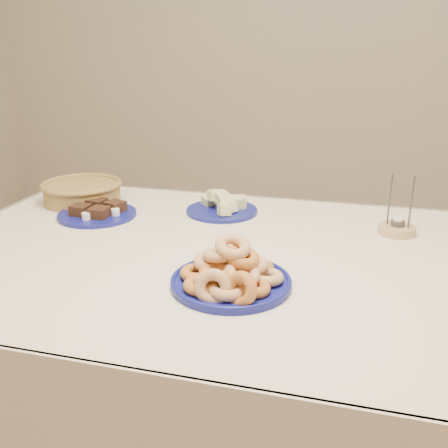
{
  "coord_description": "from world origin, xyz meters",
  "views": [
    {
      "loc": [
        0.31,
        -1.22,
        1.28
      ],
      "look_at": [
        0.0,
        -0.05,
        0.85
      ],
      "focal_mm": 40.0,
      "sensor_mm": 36.0,
      "label": 1
    }
  ],
  "objects_px": {
    "wicker_basket": "(82,191)",
    "donut_platter": "(231,275)",
    "melon_plate": "(223,206)",
    "candle_holder": "(397,228)",
    "dining_table": "(229,287)",
    "brownie_plate": "(97,212)"
  },
  "relations": [
    {
      "from": "melon_plate",
      "to": "wicker_basket",
      "type": "distance_m",
      "value": 0.52
    },
    {
      "from": "brownie_plate",
      "to": "candle_holder",
      "type": "xyz_separation_m",
      "value": [
        0.95,
        0.08,
        0.0
      ]
    },
    {
      "from": "candle_holder",
      "to": "donut_platter",
      "type": "bearing_deg",
      "value": -130.16
    },
    {
      "from": "melon_plate",
      "to": "wicker_basket",
      "type": "bearing_deg",
      "value": -178.33
    },
    {
      "from": "melon_plate",
      "to": "candle_holder",
      "type": "bearing_deg",
      "value": -6.47
    },
    {
      "from": "wicker_basket",
      "to": "donut_platter",
      "type": "bearing_deg",
      "value": -37.2
    },
    {
      "from": "brownie_plate",
      "to": "wicker_basket",
      "type": "relative_size",
      "value": 0.83
    },
    {
      "from": "melon_plate",
      "to": "candle_holder",
      "type": "xyz_separation_m",
      "value": [
        0.56,
        -0.06,
        -0.0
      ]
    },
    {
      "from": "dining_table",
      "to": "donut_platter",
      "type": "distance_m",
      "value": 0.25
    },
    {
      "from": "brownie_plate",
      "to": "candle_holder",
      "type": "height_order",
      "value": "candle_holder"
    },
    {
      "from": "donut_platter",
      "to": "dining_table",
      "type": "bearing_deg",
      "value": 105.65
    },
    {
      "from": "melon_plate",
      "to": "donut_platter",
      "type": "bearing_deg",
      "value": -73.21
    },
    {
      "from": "donut_platter",
      "to": "brownie_plate",
      "type": "distance_m",
      "value": 0.67
    },
    {
      "from": "brownie_plate",
      "to": "donut_platter",
      "type": "bearing_deg",
      "value": -34.87
    },
    {
      "from": "dining_table",
      "to": "donut_platter",
      "type": "height_order",
      "value": "donut_platter"
    },
    {
      "from": "brownie_plate",
      "to": "wicker_basket",
      "type": "height_order",
      "value": "wicker_basket"
    },
    {
      "from": "candle_holder",
      "to": "dining_table",
      "type": "bearing_deg",
      "value": -149.05
    },
    {
      "from": "donut_platter",
      "to": "melon_plate",
      "type": "bearing_deg",
      "value": 106.79
    },
    {
      "from": "candle_holder",
      "to": "melon_plate",
      "type": "bearing_deg",
      "value": 173.53
    },
    {
      "from": "wicker_basket",
      "to": "candle_holder",
      "type": "xyz_separation_m",
      "value": [
        1.08,
        -0.05,
        -0.02
      ]
    },
    {
      "from": "dining_table",
      "to": "brownie_plate",
      "type": "xyz_separation_m",
      "value": [
        -0.5,
        0.19,
        0.12
      ]
    },
    {
      "from": "donut_platter",
      "to": "brownie_plate",
      "type": "bearing_deg",
      "value": 145.13
    }
  ]
}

